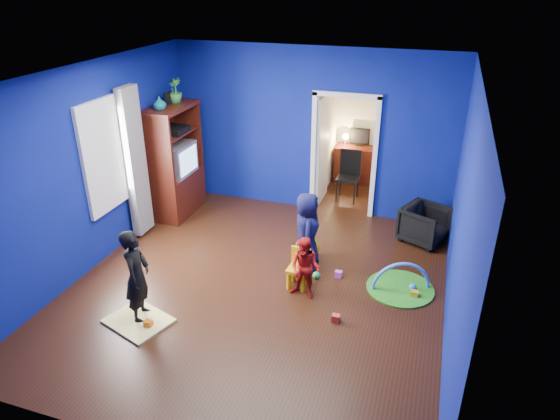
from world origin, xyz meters
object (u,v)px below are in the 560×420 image
(crt_tv, at_px, (177,159))
(folding_chair, at_px, (348,177))
(play_mat, at_px, (400,288))
(toddler_red, at_px, (305,268))
(armchair, at_px, (424,224))
(hopper_ball, at_px, (307,248))
(child_black, at_px, (137,276))
(tv_armoire, at_px, (175,161))
(kid_chair, at_px, (298,271))
(study_desk, at_px, (357,165))
(child_navy, at_px, (307,232))
(vase, at_px, (159,103))

(crt_tv, bearing_deg, folding_chair, 28.25)
(play_mat, bearing_deg, toddler_red, -155.04)
(armchair, bearing_deg, crt_tv, 117.22)
(crt_tv, xyz_separation_m, hopper_ball, (2.62, -0.86, -0.84))
(child_black, bearing_deg, tv_armoire, 5.15)
(armchair, relative_size, kid_chair, 1.33)
(armchair, bearing_deg, toddler_red, 169.40)
(crt_tv, relative_size, study_desk, 0.80)
(child_navy, xyz_separation_m, folding_chair, (0.10, 2.59, -0.14))
(child_navy, distance_m, toddler_red, 0.75)
(child_navy, xyz_separation_m, tv_armoire, (-2.71, 1.11, 0.38))
(child_navy, xyz_separation_m, play_mat, (1.40, -0.14, -0.58))
(play_mat, distance_m, study_desk, 3.93)
(tv_armoire, relative_size, study_desk, 2.23)
(armchair, xyz_separation_m, tv_armoire, (-4.30, -0.26, 0.68))
(toddler_red, distance_m, hopper_ball, 1.02)
(child_black, distance_m, crt_tv, 3.10)
(play_mat, xyz_separation_m, folding_chair, (-1.30, 2.73, 0.45))
(toddler_red, xyz_separation_m, play_mat, (1.22, 0.57, -0.43))
(toddler_red, relative_size, play_mat, 0.95)
(toddler_red, distance_m, folding_chair, 3.30)
(tv_armoire, xyz_separation_m, hopper_ball, (2.66, -0.86, -0.80))
(play_mat, bearing_deg, child_navy, 174.20)
(child_navy, bearing_deg, tv_armoire, 48.98)
(child_black, distance_m, hopper_ball, 2.64)
(child_black, distance_m, child_navy, 2.44)
(folding_chair, bearing_deg, toddler_red, -88.59)
(armchair, bearing_deg, kid_chair, 163.84)
(tv_armoire, xyz_separation_m, play_mat, (4.10, -1.25, -0.97))
(child_navy, height_order, folding_chair, child_navy)
(vase, bearing_deg, play_mat, -13.03)
(armchair, bearing_deg, vase, 121.15)
(hopper_ball, height_order, study_desk, study_desk)
(armchair, relative_size, child_navy, 0.56)
(tv_armoire, distance_m, folding_chair, 3.21)
(child_navy, relative_size, crt_tv, 1.70)
(vase, xyz_separation_m, play_mat, (4.10, -0.95, -2.06))
(play_mat, distance_m, folding_chair, 3.06)
(child_navy, distance_m, tv_armoire, 2.95)
(vase, xyz_separation_m, kid_chair, (2.73, -1.32, -1.82))
(hopper_ball, bearing_deg, tv_armoire, 162.11)
(armchair, xyz_separation_m, child_navy, (-1.60, -1.36, 0.29))
(armchair, height_order, play_mat, armchair)
(kid_chair, bearing_deg, folding_chair, 93.01)
(child_navy, height_order, play_mat, child_navy)
(child_navy, bearing_deg, study_desk, -20.31)
(play_mat, bearing_deg, tv_armoire, 163.06)
(armchair, distance_m, folding_chair, 1.95)
(child_black, bearing_deg, toddler_red, -74.05)
(child_black, relative_size, crt_tv, 1.77)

